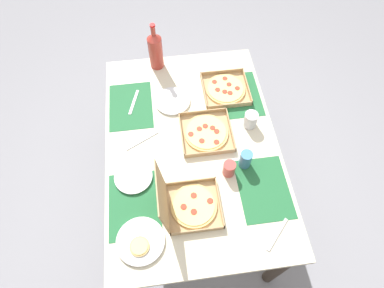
{
  "coord_description": "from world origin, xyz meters",
  "views": [
    {
      "loc": [
        -0.93,
        0.12,
        2.3
      ],
      "look_at": [
        0.0,
        0.0,
        0.76
      ],
      "focal_mm": 29.81,
      "sensor_mm": 36.0,
      "label": 1
    }
  ],
  "objects": [
    {
      "name": "pizza_box_corner_left",
      "position": [
        0.06,
        -0.09,
        0.77
      ],
      "size": [
        0.29,
        0.29,
        0.04
      ],
      "color": "tan",
      "rests_on": "dining_table"
    },
    {
      "name": "cup_clear_left",
      "position": [
        0.09,
        -0.35,
        0.81
      ],
      "size": [
        0.08,
        0.08,
        0.1
      ],
      "primitive_type": "cylinder",
      "color": "silver",
      "rests_on": "dining_table"
    },
    {
      "name": "plate_near_left",
      "position": [
        -0.17,
        0.33,
        0.77
      ],
      "size": [
        0.2,
        0.2,
        0.02
      ],
      "color": "white",
      "rests_on": "dining_table"
    },
    {
      "name": "cup_dark",
      "position": [
        -0.2,
        -0.17,
        0.81
      ],
      "size": [
        0.07,
        0.07,
        0.09
      ],
      "primitive_type": "cylinder",
      "color": "#BF4742",
      "rests_on": "dining_table"
    },
    {
      "name": "pizza_box_edge_far",
      "position": [
        0.36,
        -0.26,
        0.77
      ],
      "size": [
        0.28,
        0.28,
        0.04
      ],
      "color": "tan",
      "rests_on": "dining_table"
    },
    {
      "name": "fork_by_far_left",
      "position": [
        0.34,
        0.32,
        0.76
      ],
      "size": [
        0.19,
        0.07,
        0.0
      ],
      "primitive_type": "cube",
      "rotation": [
        0.0,
        0.0,
        2.84
      ],
      "color": "#B7B7BC",
      "rests_on": "dining_table"
    },
    {
      "name": "placemat_near_left",
      "position": [
        -0.32,
        -0.34,
        0.76
      ],
      "size": [
        0.36,
        0.26,
        0.0
      ],
      "primitive_type": "cube",
      "color": "#236638",
      "rests_on": "dining_table"
    },
    {
      "name": "plate_far_left",
      "position": [
        0.32,
        0.08,
        0.77
      ],
      "size": [
        0.21,
        0.21,
        0.02
      ],
      "color": "white",
      "rests_on": "dining_table"
    },
    {
      "name": "dining_table",
      "position": [
        0.0,
        0.0,
        0.65
      ],
      "size": [
        1.42,
        0.97,
        0.76
      ],
      "color": "#3F3328",
      "rests_on": "ground_plane"
    },
    {
      "name": "placemat_far_right",
      "position": [
        0.32,
        0.34,
        0.76
      ],
      "size": [
        0.36,
        0.26,
        0.0
      ],
      "primitive_type": "cube",
      "color": "#236638",
      "rests_on": "dining_table"
    },
    {
      "name": "pizza_box_center",
      "position": [
        -0.37,
        0.07,
        0.81
      ],
      "size": [
        0.27,
        0.3,
        0.3
      ],
      "color": "tan",
      "rests_on": "dining_table"
    },
    {
      "name": "ground_plane",
      "position": [
        0.0,
        0.0,
        0.0
      ],
      "size": [
        6.0,
        6.0,
        0.0
      ],
      "primitive_type": "plane",
      "color": "gray"
    },
    {
      "name": "knife_by_near_right",
      "position": [
        0.06,
        0.28,
        0.76
      ],
      "size": [
        0.11,
        0.19,
        0.0
      ],
      "primitive_type": "cube",
      "rotation": [
        0.0,
        0.0,
        2.05
      ],
      "color": "#B7B7BC",
      "rests_on": "dining_table"
    },
    {
      "name": "placemat_far_left",
      "position": [
        -0.32,
        0.34,
        0.76
      ],
      "size": [
        0.36,
        0.26,
        0.0
      ],
      "primitive_type": "cube",
      "color": "#236638",
      "rests_on": "dining_table"
    },
    {
      "name": "fork_by_near_left",
      "position": [
        -0.56,
        -0.34,
        0.76
      ],
      "size": [
        0.15,
        0.14,
        0.0
      ],
      "primitive_type": "cube",
      "rotation": [
        0.0,
        0.0,
        2.38
      ],
      "color": "#B7B7BC",
      "rests_on": "dining_table"
    },
    {
      "name": "plate_middle",
      "position": [
        -0.51,
        0.31,
        0.77
      ],
      "size": [
        0.23,
        0.23,
        0.03
      ],
      "color": "white",
      "rests_on": "dining_table"
    },
    {
      "name": "cup_red",
      "position": [
        -0.16,
        -0.26,
        0.81
      ],
      "size": [
        0.06,
        0.06,
        0.11
      ],
      "primitive_type": "cylinder",
      "color": "teal",
      "rests_on": "dining_table"
    },
    {
      "name": "soda_bottle",
      "position": [
        0.64,
        0.15,
        0.89
      ],
      "size": [
        0.09,
        0.09,
        0.32
      ],
      "color": "#B2382D",
      "rests_on": "dining_table"
    },
    {
      "name": "placemat_near_right",
      "position": [
        0.32,
        -0.34,
        0.76
      ],
      "size": [
        0.36,
        0.26,
        0.0
      ],
      "primitive_type": "cube",
      "color": "#236638",
      "rests_on": "dining_table"
    }
  ]
}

